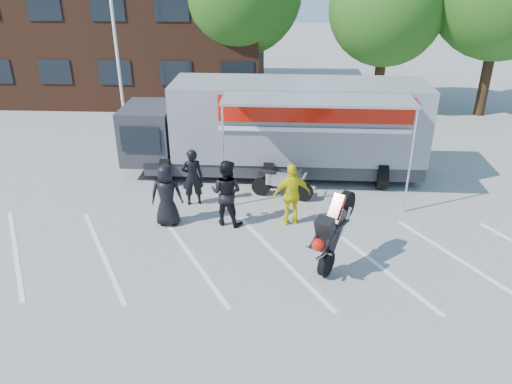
# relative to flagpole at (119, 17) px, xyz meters

# --- Properties ---
(ground) EXTENTS (100.00, 100.00, 0.00)m
(ground) POSITION_rel_flagpole_xyz_m (6.24, -10.00, -5.05)
(ground) COLOR gray
(ground) RESTS_ON ground
(parking_bay_lines) EXTENTS (18.09, 13.33, 0.01)m
(parking_bay_lines) POSITION_rel_flagpole_xyz_m (6.24, -9.00, -5.05)
(parking_bay_lines) COLOR white
(parking_bay_lines) RESTS_ON ground
(office_building) EXTENTS (18.00, 8.00, 7.00)m
(office_building) POSITION_rel_flagpole_xyz_m (-3.76, 8.00, -1.55)
(office_building) COLOR #4C2818
(office_building) RESTS_ON ground
(flagpole) EXTENTS (1.61, 0.12, 8.00)m
(flagpole) POSITION_rel_flagpole_xyz_m (0.00, 0.00, 0.00)
(flagpole) COLOR white
(flagpole) RESTS_ON ground
(tree_mid) EXTENTS (5.44, 5.44, 7.68)m
(tree_mid) POSITION_rel_flagpole_xyz_m (11.24, 5.00, -0.11)
(tree_mid) COLOR #382314
(tree_mid) RESTS_ON ground
(transporter_truck) EXTENTS (10.64, 5.22, 3.37)m
(transporter_truck) POSITION_rel_flagpole_xyz_m (6.48, -3.36, -5.05)
(transporter_truck) COLOR gray
(transporter_truck) RESTS_ON ground
(parked_motorcycle) EXTENTS (2.21, 1.20, 1.10)m
(parked_motorcycle) POSITION_rel_flagpole_xyz_m (6.45, -5.37, -5.05)
(parked_motorcycle) COLOR #ACACB0
(parked_motorcycle) RESTS_ON ground
(stunt_bike_rider) EXTENTS (1.73, 2.07, 2.21)m
(stunt_bike_rider) POSITION_rel_flagpole_xyz_m (7.93, -9.09, -5.05)
(stunt_bike_rider) COLOR black
(stunt_bike_rider) RESTS_ON ground
(spectator_leather_a) EXTENTS (0.99, 0.70, 1.90)m
(spectator_leather_a) POSITION_rel_flagpole_xyz_m (3.09, -7.27, -4.11)
(spectator_leather_a) COLOR black
(spectator_leather_a) RESTS_ON ground
(spectator_leather_b) EXTENTS (0.78, 0.62, 1.86)m
(spectator_leather_b) POSITION_rel_flagpole_xyz_m (3.62, -5.93, -4.12)
(spectator_leather_b) COLOR black
(spectator_leather_b) RESTS_ON ground
(spectator_leather_c) EXTENTS (1.15, 1.01, 2.01)m
(spectator_leather_c) POSITION_rel_flagpole_xyz_m (4.82, -7.15, -4.05)
(spectator_leather_c) COLOR black
(spectator_leather_c) RESTS_ON ground
(spectator_hivis) EXTENTS (1.20, 0.73, 1.90)m
(spectator_hivis) POSITION_rel_flagpole_xyz_m (6.73, -7.06, -4.10)
(spectator_hivis) COLOR yellow
(spectator_hivis) RESTS_ON ground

